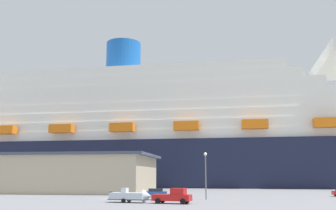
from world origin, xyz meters
TOP-DOWN VIEW (x-y plane):
  - ground_plane at (0.00, 30.00)m, footprint 600.00×600.00m
  - cruise_ship at (11.80, 72.75)m, footprint 222.99×56.81m
  - terminal_building at (-27.48, 24.66)m, footprint 65.02×28.85m
  - pickup_truck at (11.62, -11.27)m, footprint 5.92×3.32m
  - small_boat_on_trailer at (5.34, -9.72)m, footprint 7.53×3.46m
  - street_lamp at (16.43, -1.41)m, footprint 0.56×0.56m
  - parked_car_blue_suv at (6.91, 5.60)m, footprint 4.79×2.29m

SIDE VIEW (x-z plane):
  - ground_plane at x=0.00m, z-range 0.00..0.00m
  - parked_car_blue_suv at x=6.91m, z-range 0.04..1.62m
  - small_boat_on_trailer at x=5.34m, z-range -0.11..2.04m
  - pickup_truck at x=11.62m, z-range -0.06..2.14m
  - terminal_building at x=-27.48m, z-range 0.02..8.96m
  - street_lamp at x=16.43m, z-range 1.20..9.08m
  - cruise_ship at x=11.80m, z-range -14.92..48.57m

